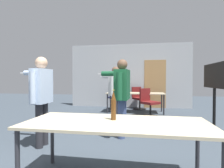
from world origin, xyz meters
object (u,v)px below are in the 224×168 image
object	(u,v)px
person_near_casual	(122,91)
beer_bottle	(113,106)
person_center_tall	(115,89)
office_chair_far_left	(117,98)
office_chair_far_right	(149,103)
tv_screen	(215,90)
person_right_polo	(41,92)
office_chair_mid_tucked	(139,99)

from	to	relation	value
person_near_casual	beer_bottle	bearing A→B (deg)	-172.91
person_center_tall	office_chair_far_left	world-z (taller)	person_center_tall
person_near_casual	office_chair_far_right	distance (m)	2.37
tv_screen	person_right_polo	distance (m)	3.53
person_center_tall	person_near_casual	size ratio (longest dim) A/B	0.97
office_chair_far_left	office_chair_far_right	bearing A→B (deg)	-169.65
person_center_tall	office_chair_mid_tucked	distance (m)	2.52
beer_bottle	person_center_tall	bearing A→B (deg)	98.02
person_near_casual	office_chair_far_left	size ratio (longest dim) A/B	1.76
office_chair_far_right	office_chair_far_left	bearing A→B (deg)	-88.58
tv_screen	person_center_tall	bearing A→B (deg)	-110.13
person_near_casual	office_chair_far_right	world-z (taller)	person_near_casual
office_chair_far_right	beer_bottle	distance (m)	3.87
person_center_tall	beer_bottle	world-z (taller)	person_center_tall
person_right_polo	beer_bottle	distance (m)	1.68
tv_screen	person_right_polo	size ratio (longest dim) A/B	0.97
person_near_casual	office_chair_mid_tucked	world-z (taller)	person_near_casual
person_center_tall	office_chair_far_right	size ratio (longest dim) A/B	1.72
tv_screen	office_chair_far_right	bearing A→B (deg)	-144.20
office_chair_far_right	office_chair_mid_tucked	distance (m)	1.45
person_center_tall	office_chair_mid_tucked	bearing A→B (deg)	-2.62
tv_screen	beer_bottle	size ratio (longest dim) A/B	4.33
person_center_tall	person_near_casual	bearing A→B (deg)	-153.18
tv_screen	person_center_tall	size ratio (longest dim) A/B	0.99
person_right_polo	office_chair_far_left	xyz separation A→B (m)	(0.80, 4.26, -0.54)
office_chair_far_left	office_chair_mid_tucked	bearing A→B (deg)	-115.83
office_chair_far_right	person_near_casual	bearing A→B (deg)	31.09
tv_screen	office_chair_far_left	bearing A→B (deg)	-140.69
tv_screen	office_chair_far_left	size ratio (longest dim) A/B	1.68
office_chair_far_left	office_chair_mid_tucked	world-z (taller)	office_chair_far_left
person_right_polo	office_chair_far_left	bearing A→B (deg)	-8.93
person_center_tall	office_chair_mid_tucked	size ratio (longest dim) A/B	1.75
office_chair_far_left	person_near_casual	bearing A→B (deg)	156.04
person_center_tall	office_chair_far_left	bearing A→B (deg)	18.78
person_center_tall	beer_bottle	bearing A→B (deg)	-159.67
tv_screen	beer_bottle	bearing A→B (deg)	-43.40
tv_screen	office_chair_far_right	world-z (taller)	tv_screen
person_center_tall	beer_bottle	distance (m)	2.86
person_right_polo	person_near_casual	world-z (taller)	person_near_casual
office_chair_mid_tucked	person_right_polo	bearing A→B (deg)	35.66
person_center_tall	office_chair_mid_tucked	xyz separation A→B (m)	(0.64, 2.38, -0.52)
tv_screen	person_center_tall	xyz separation A→B (m)	(-2.28, 0.84, -0.04)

